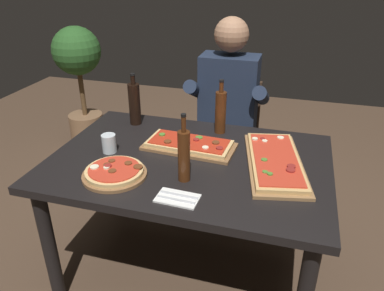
{
  "coord_description": "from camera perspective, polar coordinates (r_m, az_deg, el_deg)",
  "views": [
    {
      "loc": [
        0.48,
        -1.59,
        1.66
      ],
      "look_at": [
        0.0,
        0.05,
        0.79
      ],
      "focal_mm": 35.03,
      "sensor_mm": 36.0,
      "label": 1
    }
  ],
  "objects": [
    {
      "name": "ground_plane",
      "position": [
        2.35,
        -0.36,
        -18.01
      ],
      "size": [
        6.4,
        6.4,
        0.0
      ],
      "primitive_type": "plane",
      "color": "#4C3828"
    },
    {
      "name": "napkin_cutlery_set",
      "position": [
        1.6,
        -2.21,
        -8.02
      ],
      "size": [
        0.18,
        0.12,
        0.01
      ],
      "color": "white",
      "rests_on": "dining_table"
    },
    {
      "name": "diner_chair",
      "position": [
        2.75,
        5.61,
        1.53
      ],
      "size": [
        0.44,
        0.44,
        0.87
      ],
      "color": "#3D2B1E",
      "rests_on": "ground_plane"
    },
    {
      "name": "seated_diner",
      "position": [
        2.54,
        5.34,
        5.64
      ],
      "size": [
        0.53,
        0.41,
        1.33
      ],
      "color": "#23232D",
      "rests_on": "ground_plane"
    },
    {
      "name": "pizza_round_far",
      "position": [
        1.78,
        -11.72,
        -4.03
      ],
      "size": [
        0.3,
        0.3,
        0.05
      ],
      "color": "brown",
      "rests_on": "dining_table"
    },
    {
      "name": "wine_bottle_dark",
      "position": [
        1.66,
        -1.24,
        -1.44
      ],
      "size": [
        0.06,
        0.06,
        0.32
      ],
      "color": "#47230F",
      "rests_on": "dining_table"
    },
    {
      "name": "pizza_rectangular_front",
      "position": [
        2.0,
        -0.41,
        0.13
      ],
      "size": [
        0.5,
        0.26,
        0.05
      ],
      "color": "brown",
      "rests_on": "dining_table"
    },
    {
      "name": "dining_table",
      "position": [
        1.95,
        -0.41,
        -4.45
      ],
      "size": [
        1.4,
        0.96,
        0.74
      ],
      "color": "black",
      "rests_on": "ground_plane"
    },
    {
      "name": "potted_plant_corner",
      "position": [
        3.57,
        -16.7,
        10.07
      ],
      "size": [
        0.42,
        0.42,
        1.13
      ],
      "color": "#846042",
      "rests_on": "ground_plane"
    },
    {
      "name": "tumbler_near_camera",
      "position": [
        2.0,
        -12.5,
        0.17
      ],
      "size": [
        0.07,
        0.07,
        0.1
      ],
      "color": "silver",
      "rests_on": "dining_table"
    },
    {
      "name": "pizza_rectangular_left",
      "position": [
        1.88,
        12.53,
        -2.35
      ],
      "size": [
        0.38,
        0.65,
        0.05
      ],
      "color": "olive",
      "rests_on": "dining_table"
    },
    {
      "name": "oil_bottle_amber",
      "position": [
        2.14,
        4.37,
        5.18
      ],
      "size": [
        0.06,
        0.06,
        0.31
      ],
      "color": "#47230F",
      "rests_on": "dining_table"
    },
    {
      "name": "vinegar_bottle_green",
      "position": [
        2.28,
        -8.74,
        6.36
      ],
      "size": [
        0.07,
        0.07,
        0.31
      ],
      "color": "black",
      "rests_on": "dining_table"
    }
  ]
}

